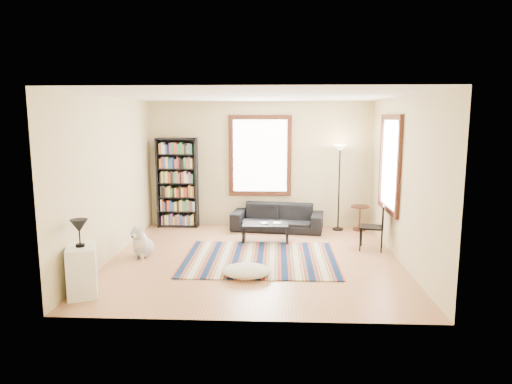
{
  "coord_description": "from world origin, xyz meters",
  "views": [
    {
      "loc": [
        0.37,
        -7.7,
        2.44
      ],
      "look_at": [
        0.0,
        0.5,
        1.1
      ],
      "focal_mm": 32.0,
      "sensor_mm": 36.0,
      "label": 1
    }
  ],
  "objects_px": {
    "coffee_table": "(265,233)",
    "folding_chair": "(372,227)",
    "white_cabinet": "(82,271)",
    "bookshelf": "(177,183)",
    "sofa": "(277,217)",
    "floor_cushion": "(247,271)",
    "side_table": "(360,218)",
    "floor_lamp": "(339,188)",
    "dog": "(143,241)"
  },
  "relations": [
    {
      "from": "white_cabinet",
      "to": "dog",
      "type": "relative_size",
      "value": 1.22
    },
    {
      "from": "sofa",
      "to": "bookshelf",
      "type": "bearing_deg",
      "value": -178.77
    },
    {
      "from": "floor_lamp",
      "to": "side_table",
      "type": "distance_m",
      "value": 0.81
    },
    {
      "from": "sofa",
      "to": "floor_lamp",
      "type": "distance_m",
      "value": 1.49
    },
    {
      "from": "sofa",
      "to": "floor_cushion",
      "type": "xyz_separation_m",
      "value": [
        -0.47,
        -3.0,
        -0.19
      ]
    },
    {
      "from": "sofa",
      "to": "side_table",
      "type": "distance_m",
      "value": 1.81
    },
    {
      "from": "floor_cushion",
      "to": "side_table",
      "type": "distance_m",
      "value": 3.85
    },
    {
      "from": "floor_lamp",
      "to": "white_cabinet",
      "type": "bearing_deg",
      "value": -135.61
    },
    {
      "from": "sofa",
      "to": "white_cabinet",
      "type": "relative_size",
      "value": 2.81
    },
    {
      "from": "floor_cushion",
      "to": "dog",
      "type": "xyz_separation_m",
      "value": [
        -1.9,
        0.96,
        0.19
      ]
    },
    {
      "from": "coffee_table",
      "to": "bookshelf",
      "type": "bearing_deg",
      "value": 149.21
    },
    {
      "from": "coffee_table",
      "to": "folding_chair",
      "type": "relative_size",
      "value": 1.05
    },
    {
      "from": "bookshelf",
      "to": "dog",
      "type": "distance_m",
      "value": 2.42
    },
    {
      "from": "side_table",
      "to": "dog",
      "type": "xyz_separation_m",
      "value": [
        -4.18,
        -2.14,
        0.02
      ]
    },
    {
      "from": "coffee_table",
      "to": "folding_chair",
      "type": "distance_m",
      "value": 2.06
    },
    {
      "from": "bookshelf",
      "to": "white_cabinet",
      "type": "height_order",
      "value": "bookshelf"
    },
    {
      "from": "sofa",
      "to": "floor_lamp",
      "type": "height_order",
      "value": "floor_lamp"
    },
    {
      "from": "bookshelf",
      "to": "floor_lamp",
      "type": "distance_m",
      "value": 3.58
    },
    {
      "from": "coffee_table",
      "to": "sofa",
      "type": "bearing_deg",
      "value": 75.79
    },
    {
      "from": "white_cabinet",
      "to": "bookshelf",
      "type": "bearing_deg",
      "value": 62.84
    },
    {
      "from": "floor_cushion",
      "to": "floor_lamp",
      "type": "distance_m",
      "value": 3.68
    },
    {
      "from": "floor_cushion",
      "to": "side_table",
      "type": "bearing_deg",
      "value": 53.63
    },
    {
      "from": "sofa",
      "to": "folding_chair",
      "type": "bearing_deg",
      "value": -30.55
    },
    {
      "from": "sofa",
      "to": "bookshelf",
      "type": "distance_m",
      "value": 2.37
    },
    {
      "from": "bookshelf",
      "to": "side_table",
      "type": "relative_size",
      "value": 3.7
    },
    {
      "from": "side_table",
      "to": "folding_chair",
      "type": "xyz_separation_m",
      "value": [
        -0.05,
        -1.5,
        0.16
      ]
    },
    {
      "from": "folding_chair",
      "to": "coffee_table",
      "type": "bearing_deg",
      "value": -179.18
    },
    {
      "from": "side_table",
      "to": "floor_lamp",
      "type": "bearing_deg",
      "value": 179.86
    },
    {
      "from": "bookshelf",
      "to": "coffee_table",
      "type": "relative_size",
      "value": 2.22
    },
    {
      "from": "sofa",
      "to": "dog",
      "type": "height_order",
      "value": "same"
    },
    {
      "from": "white_cabinet",
      "to": "dog",
      "type": "distance_m",
      "value": 1.84
    },
    {
      "from": "white_cabinet",
      "to": "dog",
      "type": "height_order",
      "value": "white_cabinet"
    },
    {
      "from": "floor_cushion",
      "to": "folding_chair",
      "type": "height_order",
      "value": "folding_chair"
    },
    {
      "from": "coffee_table",
      "to": "side_table",
      "type": "height_order",
      "value": "side_table"
    },
    {
      "from": "white_cabinet",
      "to": "folding_chair",
      "type": "bearing_deg",
      "value": 7.87
    },
    {
      "from": "side_table",
      "to": "white_cabinet",
      "type": "height_order",
      "value": "white_cabinet"
    },
    {
      "from": "folding_chair",
      "to": "white_cabinet",
      "type": "height_order",
      "value": "folding_chair"
    },
    {
      "from": "dog",
      "to": "side_table",
      "type": "bearing_deg",
      "value": 39.97
    },
    {
      "from": "folding_chair",
      "to": "white_cabinet",
      "type": "xyz_separation_m",
      "value": [
        -4.45,
        -2.44,
        -0.08
      ]
    },
    {
      "from": "folding_chair",
      "to": "dog",
      "type": "bearing_deg",
      "value": -156.94
    },
    {
      "from": "sofa",
      "to": "folding_chair",
      "type": "relative_size",
      "value": 2.29
    },
    {
      "from": "folding_chair",
      "to": "dog",
      "type": "xyz_separation_m",
      "value": [
        -4.13,
        -0.63,
        -0.14
      ]
    },
    {
      "from": "bookshelf",
      "to": "floor_lamp",
      "type": "xyz_separation_m",
      "value": [
        3.58,
        -0.17,
        -0.07
      ]
    },
    {
      "from": "floor_cushion",
      "to": "white_cabinet",
      "type": "height_order",
      "value": "white_cabinet"
    },
    {
      "from": "bookshelf",
      "to": "floor_cushion",
      "type": "height_order",
      "value": "bookshelf"
    },
    {
      "from": "white_cabinet",
      "to": "sofa",
      "type": "bearing_deg",
      "value": 34.1
    },
    {
      "from": "floor_lamp",
      "to": "side_table",
      "type": "relative_size",
      "value": 3.44
    },
    {
      "from": "coffee_table",
      "to": "white_cabinet",
      "type": "bearing_deg",
      "value": -130.1
    },
    {
      "from": "floor_lamp",
      "to": "side_table",
      "type": "height_order",
      "value": "floor_lamp"
    },
    {
      "from": "bookshelf",
      "to": "floor_lamp",
      "type": "height_order",
      "value": "bookshelf"
    }
  ]
}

